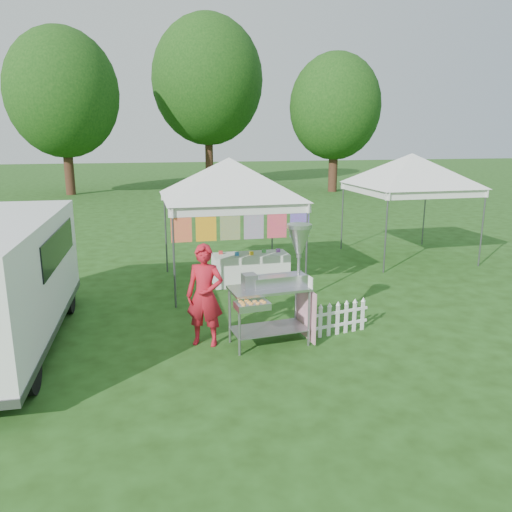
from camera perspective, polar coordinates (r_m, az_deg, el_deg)
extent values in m
plane|color=#203F12|center=(8.87, 1.24, -9.56)|extent=(120.00, 120.00, 0.00)
cylinder|color=#59595E|center=(10.28, -9.36, -0.29)|extent=(0.04, 0.04, 2.10)
cylinder|color=#59595E|center=(10.83, 5.79, 0.54)|extent=(0.04, 0.04, 2.10)
cylinder|color=#59595E|center=(13.05, -10.27, 2.63)|extent=(0.04, 0.04, 2.10)
cylinder|color=#59595E|center=(13.49, 1.87, 3.20)|extent=(0.04, 0.04, 2.10)
cube|color=white|center=(10.28, -1.62, 5.29)|extent=(3.00, 0.03, 0.22)
cube|color=white|center=(13.05, -4.17, 7.04)|extent=(3.00, 0.03, 0.22)
pyramid|color=white|center=(11.58, -3.11, 11.18)|extent=(4.24, 4.24, 0.90)
cylinder|color=#59595E|center=(10.27, -1.62, 5.73)|extent=(3.00, 0.03, 0.03)
cube|color=#F11A4E|center=(10.15, -8.55, 3.49)|extent=(0.42, 0.01, 0.70)
cube|color=orange|center=(10.20, -5.74, 3.63)|extent=(0.42, 0.01, 0.70)
cube|color=yellow|center=(10.28, -2.98, 3.75)|extent=(0.42, 0.01, 0.70)
cube|color=#34C6B2|center=(10.38, -0.25, 3.86)|extent=(0.42, 0.01, 0.70)
cube|color=#D91B83|center=(10.50, 2.41, 3.97)|extent=(0.42, 0.01, 0.70)
cube|color=#AF19A6|center=(10.65, 5.01, 4.06)|extent=(0.42, 0.01, 0.70)
cylinder|color=#59595E|center=(13.23, 14.62, 2.56)|extent=(0.04, 0.04, 2.10)
cylinder|color=#59595E|center=(14.76, 24.44, 2.89)|extent=(0.04, 0.04, 2.10)
cylinder|color=#59595E|center=(15.76, 9.84, 4.52)|extent=(0.04, 0.04, 2.10)
cylinder|color=#59595E|center=(17.06, 18.68, 4.70)|extent=(0.04, 0.04, 2.10)
cube|color=white|center=(13.81, 20.12, 6.61)|extent=(3.00, 0.03, 0.22)
cube|color=white|center=(16.25, 14.63, 7.94)|extent=(3.00, 0.03, 0.22)
pyramid|color=white|center=(14.94, 17.43, 11.14)|extent=(4.24, 4.24, 0.90)
cylinder|color=#59595E|center=(13.80, 20.14, 6.94)|extent=(3.00, 0.03, 0.03)
cylinder|color=#3A2215|center=(32.16, -20.65, 10.09)|extent=(0.56, 0.56, 3.96)
ellipsoid|color=#2D5D19|center=(32.21, -21.25, 16.96)|extent=(6.40, 6.40, 7.36)
cylinder|color=#3A2215|center=(36.25, -5.39, 11.89)|extent=(0.56, 0.56, 4.84)
ellipsoid|color=#2D5D19|center=(36.42, -5.56, 19.35)|extent=(7.60, 7.60, 8.74)
cylinder|color=#3A2215|center=(32.27, 8.81, 10.41)|extent=(0.56, 0.56, 3.52)
ellipsoid|color=#2D5D19|center=(32.27, 9.04, 16.52)|extent=(5.60, 5.60, 6.44)
cylinder|color=gray|center=(8.09, -1.91, -8.08)|extent=(0.05, 0.05, 1.00)
cylinder|color=gray|center=(8.51, 6.08, -7.05)|extent=(0.05, 0.05, 1.00)
cylinder|color=gray|center=(8.60, -3.02, -6.76)|extent=(0.05, 0.05, 1.00)
cylinder|color=gray|center=(8.99, 4.57, -5.86)|extent=(0.05, 0.05, 1.00)
cube|color=gray|center=(8.61, 1.50, -8.30)|extent=(1.32, 0.75, 0.02)
cube|color=#B7B7BC|center=(8.36, 1.53, -3.73)|extent=(1.39, 0.79, 0.04)
cube|color=#B7B7BC|center=(8.45, 2.67, -2.81)|extent=(0.96, 0.37, 0.17)
cube|color=gray|center=(8.27, -0.76, -2.89)|extent=(0.24, 0.26, 0.24)
cylinder|color=gray|center=(8.48, 4.92, -0.04)|extent=(0.06, 0.06, 1.00)
cone|color=#B7B7BC|center=(8.42, 4.96, 1.79)|extent=(0.44, 0.44, 0.44)
cylinder|color=#B7B7BC|center=(8.38, 5.00, 3.42)|extent=(0.46, 0.46, 0.07)
cube|color=#B7B7BC|center=(7.88, -0.43, -5.67)|extent=(0.56, 0.38, 0.11)
cube|color=pink|center=(8.77, 5.66, -6.39)|extent=(0.10, 0.83, 0.90)
cube|color=white|center=(8.28, 6.24, -3.03)|extent=(0.03, 0.16, 0.20)
imported|color=#B51625|center=(8.44, -5.87, -4.50)|extent=(0.75, 0.63, 1.75)
cube|color=white|center=(11.32, -25.13, -1.30)|extent=(1.98, 0.78, 0.93)
cube|color=black|center=(9.41, -21.62, 1.07)|extent=(0.11, 2.84, 0.57)
cube|color=black|center=(11.53, -25.09, 2.90)|extent=(1.75, 0.09, 0.57)
cylinder|color=black|center=(7.70, -24.64, -11.76)|extent=(0.25, 0.71, 0.70)
cylinder|color=black|center=(10.73, -20.83, -4.31)|extent=(0.25, 0.71, 0.70)
cube|color=white|center=(8.93, 7.35, -7.57)|extent=(0.07, 0.03, 0.56)
cube|color=white|center=(9.02, 8.34, -7.38)|extent=(0.07, 0.03, 0.56)
cube|color=white|center=(9.11, 9.31, -7.20)|extent=(0.07, 0.03, 0.56)
cube|color=white|center=(9.20, 10.25, -7.02)|extent=(0.07, 0.03, 0.56)
cube|color=white|center=(9.30, 11.18, -6.83)|extent=(0.07, 0.03, 0.56)
cube|color=white|center=(9.40, 12.08, -6.66)|extent=(0.07, 0.03, 0.56)
cube|color=white|center=(9.19, 9.76, -7.69)|extent=(1.07, 0.22, 0.05)
cube|color=white|center=(9.11, 9.82, -6.28)|extent=(1.07, 0.22, 0.05)
cube|color=white|center=(12.01, -0.62, -1.45)|extent=(1.80, 0.70, 0.73)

